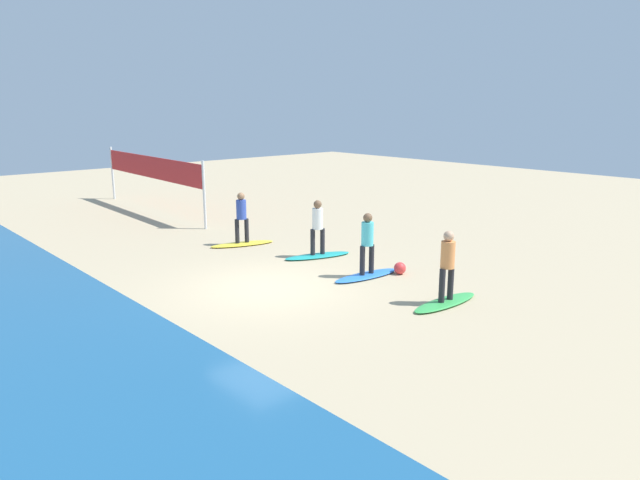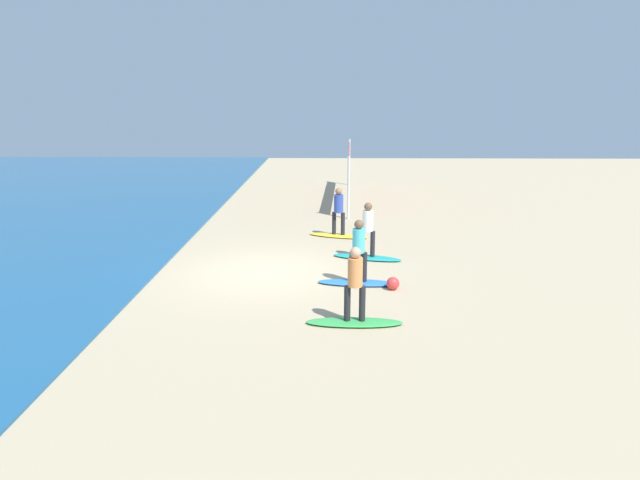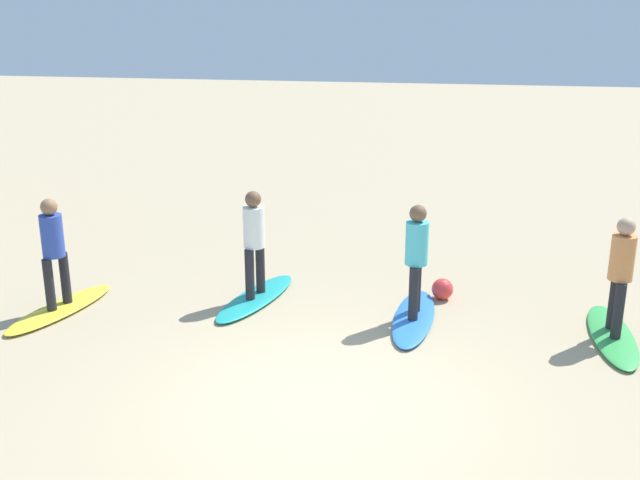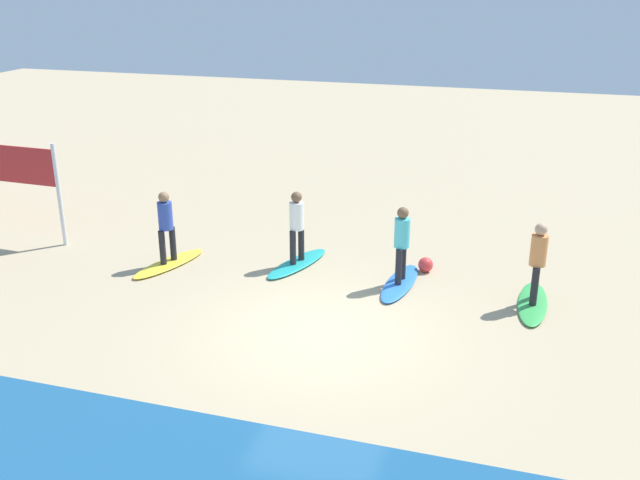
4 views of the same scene
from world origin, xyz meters
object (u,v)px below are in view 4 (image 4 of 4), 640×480
Objects in this scene: surfboard_green at (533,303)px; surfboard_yellow at (169,263)px; surfer_yellow at (166,222)px; beach_ball at (426,265)px; surfer_green at (538,257)px; surfboard_teal at (297,263)px; surfboard_blue at (400,283)px; surfer_blue at (402,239)px; surfer_teal at (297,222)px.

surfboard_green is 1.00× the size of surfboard_yellow.
beach_ball is at bearing -166.82° from surfer_yellow.
surfer_green is 0.78× the size of surfboard_teal.
surfboard_teal is (2.42, -0.39, 0.00)m from surfboard_blue.
surfer_blue is 4.97× the size of beach_ball.
beach_ball is at bearing -170.39° from surfer_teal.
beach_ball is (2.30, -1.08, 0.12)m from surfboard_green.
beach_ball reaches higher than surfboard_yellow.
surfboard_teal is (2.42, -0.39, -0.99)m from surfer_blue.
surfer_blue is at bearing 65.21° from beach_ball.
surfer_yellow reaches higher than beach_ball.
surfer_teal reaches higher than surfboard_yellow.
surfer_green is at bearing 100.41° from surfboard_teal.
surfboard_green is at bearing -178.30° from surfer_yellow.
surfer_teal is (5.13, -0.60, 0.00)m from surfer_green.
surfboard_green is 2.89m from surfer_blue.
surfer_yellow is 5.81m from beach_ball.
surfer_blue is 1.30m from beach_ball.
surfboard_green is 1.00× the size of surfboard_teal.
surfer_yellow is at bearing 0.00° from surfboard_yellow.
surfer_yellow is at bearing 1.70° from surfer_green.
surfer_green is at bearing -178.30° from surfer_yellow.
surfer_green is at bearing 173.35° from surfer_teal.
surfboard_green is 1.28× the size of surfer_green.
surfer_blue is at bearing 0.00° from surfboard_blue.
surfer_yellow reaches higher than surfboard_teal.
surfer_green is 7.90m from surfer_yellow.
surfboard_blue is 1.28× the size of surfer_teal.
beach_ball is at bearing 159.92° from surfboard_blue.
surfboard_green is 2.55m from beach_ball.
surfer_green and surfer_teal have the same top height.
surfer_yellow is (5.19, 0.44, 0.00)m from surfer_blue.
surfer_yellow is at bearing 13.18° from beach_ball.
surfer_blue is at bearing 170.76° from surfer_teal.
surfer_green is 7.96m from surfboard_yellow.
surfboard_yellow is (2.77, 0.83, -0.99)m from surfer_teal.
surfer_green reaches higher than surfboard_teal.
surfer_blue is (2.71, -0.20, 0.00)m from surfer_green.
surfboard_yellow is (7.90, 0.23, 0.00)m from surfboard_green.
surfer_green and surfer_yellow have the same top height.
surfboard_blue is at bearing -175.17° from surfer_yellow.
surfer_yellow is (7.90, 0.23, 0.00)m from surfer_green.
surfboard_green is 5.16m from surfboard_teal.
surfboard_teal is 1.00× the size of surfboard_yellow.
surfer_blue is at bearing 97.82° from surfboard_teal.
surfboard_blue is at bearing -93.71° from surfboard_green.
surfer_teal is 4.97× the size of beach_ball.
surfboard_teal is at bearing -94.53° from surfboard_blue.
surfboard_green is 0.99m from surfer_green.
surfer_yellow is (0.00, 0.00, 0.99)m from surfboard_yellow.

